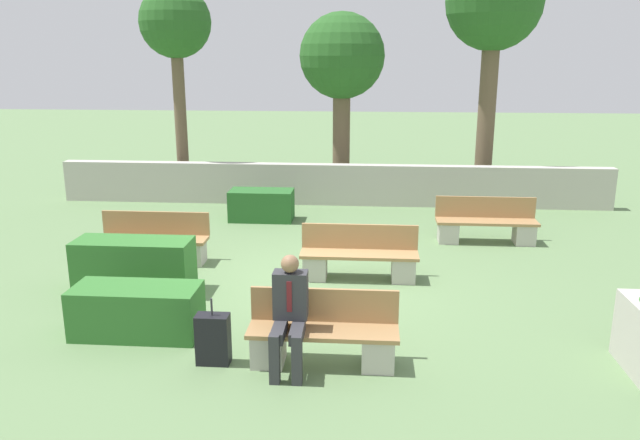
% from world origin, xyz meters
% --- Properties ---
extents(ground_plane, '(60.00, 60.00, 0.00)m').
position_xyz_m(ground_plane, '(0.00, 0.00, 0.00)').
color(ground_plane, '#607F51').
extents(perimeter_wall, '(12.79, 0.30, 0.95)m').
position_xyz_m(perimeter_wall, '(0.00, 5.35, 0.47)').
color(perimeter_wall, '#B7B2A8').
rests_on(perimeter_wall, ground_plane).
extents(bench_front, '(1.70, 0.49, 0.83)m').
position_xyz_m(bench_front, '(0.39, -2.47, 0.31)').
color(bench_front, '#A37A4C').
rests_on(bench_front, ground_plane).
extents(bench_left_side, '(1.86, 0.48, 0.83)m').
position_xyz_m(bench_left_side, '(-2.75, 0.90, 0.32)').
color(bench_left_side, '#A37A4C').
rests_on(bench_left_side, ground_plane).
extents(bench_right_side, '(1.86, 0.49, 0.83)m').
position_xyz_m(bench_right_side, '(3.07, 2.51, 0.32)').
color(bench_right_side, '#A37A4C').
rests_on(bench_right_side, ground_plane).
extents(bench_back, '(1.83, 0.48, 0.83)m').
position_xyz_m(bench_back, '(0.74, 0.35, 0.32)').
color(bench_back, '#A37A4C').
rests_on(bench_back, ground_plane).
extents(person_seated_man, '(0.38, 0.63, 1.30)m').
position_xyz_m(person_seated_man, '(0.02, -2.61, 0.71)').
color(person_seated_man, '#333338').
rests_on(person_seated_man, ground_plane).
extents(hedge_block_near_left, '(1.71, 0.64, 0.79)m').
position_xyz_m(hedge_block_near_left, '(-2.57, -0.44, 0.39)').
color(hedge_block_near_left, '#33702D').
rests_on(hedge_block_near_left, ground_plane).
extents(hedge_block_near_right, '(1.57, 0.67, 0.63)m').
position_xyz_m(hedge_block_near_right, '(-1.99, -1.89, 0.32)').
color(hedge_block_near_right, '#33702D').
rests_on(hedge_block_near_right, ground_plane).
extents(hedge_block_mid_left, '(1.33, 0.66, 0.65)m').
position_xyz_m(hedge_block_mid_left, '(-1.39, 3.78, 0.32)').
color(hedge_block_mid_left, '#286028').
rests_on(hedge_block_mid_left, ground_plane).
extents(suitcase, '(0.38, 0.21, 0.79)m').
position_xyz_m(suitcase, '(-0.86, -2.56, 0.30)').
color(suitcase, black).
rests_on(suitcase, ground_plane).
extents(tree_leftmost, '(1.68, 1.68, 5.00)m').
position_xyz_m(tree_leftmost, '(-3.74, 6.07, 4.01)').
color(tree_leftmost, brown).
rests_on(tree_leftmost, ground_plane).
extents(tree_center_left, '(2.06, 2.06, 4.41)m').
position_xyz_m(tree_center_left, '(0.17, 6.57, 3.27)').
color(tree_center_left, brown).
rests_on(tree_center_left, ground_plane).
extents(tree_center_right, '(2.24, 2.24, 5.72)m').
position_xyz_m(tree_center_right, '(3.67, 6.51, 4.45)').
color(tree_center_right, brown).
rests_on(tree_center_right, ground_plane).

